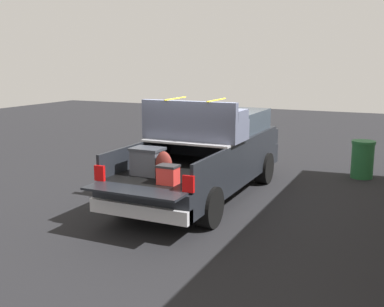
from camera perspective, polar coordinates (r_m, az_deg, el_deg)
ground_plane at (r=10.56m, az=1.39°, el=-5.29°), size 40.00×40.00×0.00m
pickup_truck at (r=10.64m, az=2.15°, el=0.10°), size 6.05×2.09×2.23m
trash_can at (r=12.93m, az=20.07°, el=-0.65°), size 0.60×0.60×0.98m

